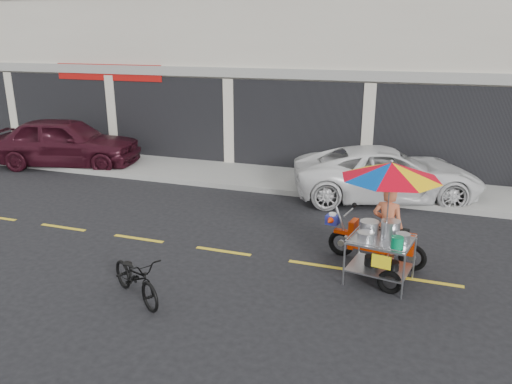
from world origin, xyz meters
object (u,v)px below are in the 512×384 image
(maroon_sedan, at_px, (66,142))
(white_pickup, at_px, (387,173))
(near_bicycle, at_px, (136,277))
(food_vendor_rig, at_px, (387,202))

(maroon_sedan, relative_size, white_pickup, 0.98)
(near_bicycle, bearing_deg, maroon_sedan, 77.35)
(maroon_sedan, height_order, near_bicycle, maroon_sedan)
(food_vendor_rig, bearing_deg, near_bicycle, -139.11)
(maroon_sedan, bearing_deg, white_pickup, -103.42)
(maroon_sedan, distance_m, white_pickup, 10.46)
(maroon_sedan, height_order, white_pickup, maroon_sedan)
(near_bicycle, bearing_deg, food_vendor_rig, -27.02)
(white_pickup, height_order, food_vendor_rig, food_vendor_rig)
(white_pickup, xyz_separation_m, near_bicycle, (-3.40, -6.96, -0.29))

